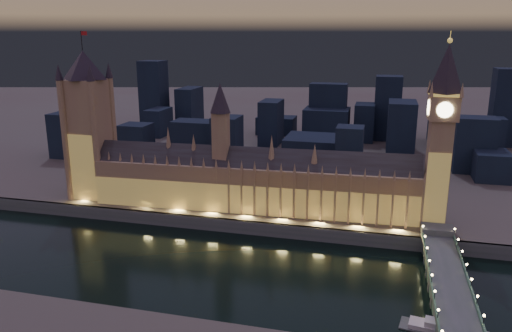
% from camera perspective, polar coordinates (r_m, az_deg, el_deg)
% --- Properties ---
extents(ground_plane, '(2000.00, 2000.00, 0.00)m').
position_cam_1_polar(ground_plane, '(262.73, -4.11, -11.02)').
color(ground_plane, black).
rests_on(ground_plane, ground).
extents(north_bank, '(2000.00, 960.00, 8.00)m').
position_cam_1_polar(north_bank, '(755.52, 8.46, 6.44)').
color(north_bank, '#50433A').
rests_on(north_bank, ground).
extents(embankment_wall, '(2000.00, 2.50, 8.00)m').
position_cam_1_polar(embankment_wall, '(296.85, -1.62, -6.97)').
color(embankment_wall, '#404F46').
rests_on(embankment_wall, ground).
extents(palace_of_westminster, '(202.00, 28.97, 78.00)m').
position_cam_1_polar(palace_of_westminster, '(308.27, -0.59, -1.71)').
color(palace_of_westminster, '#916D54').
rests_on(palace_of_westminster, north_bank).
extents(victoria_tower, '(31.68, 31.68, 108.11)m').
position_cam_1_polar(victoria_tower, '(344.96, -18.62, 5.27)').
color(victoria_tower, '#916D54').
rests_on(victoria_tower, north_bank).
extents(elizabeth_tower, '(18.00, 18.00, 108.06)m').
position_cam_1_polar(elizabeth_tower, '(290.90, 20.50, 4.79)').
color(elizabeth_tower, '#916D54').
rests_on(elizabeth_tower, north_bank).
extents(westminster_bridge, '(16.86, 113.00, 15.90)m').
position_cam_1_polar(westminster_bridge, '(247.82, 20.91, -12.20)').
color(westminster_bridge, '#404F46').
rests_on(westminster_bridge, ground).
extents(river_boat, '(41.06, 15.86, 4.50)m').
position_cam_1_polar(river_boat, '(220.80, 21.55, -17.13)').
color(river_boat, '#404F46').
rests_on(river_boat, ground).
extents(city_backdrop, '(488.09, 215.63, 76.17)m').
position_cam_1_polar(city_backdrop, '(481.63, 9.52, 4.71)').
color(city_backdrop, black).
rests_on(city_backdrop, north_bank).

